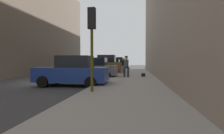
{
  "coord_description": "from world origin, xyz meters",
  "views": [
    {
      "loc": [
        6.4,
        -11.6,
        1.45
      ],
      "look_at": [
        4.16,
        4.46,
        0.94
      ],
      "focal_mm": 28.0,
      "sensor_mm": 36.0,
      "label": 1
    }
  ],
  "objects_px": {
    "fire_hydrant": "(117,71)",
    "traffic_light": "(92,31)",
    "pedestrian_in_jeans": "(124,65)",
    "pedestrian_with_beanie": "(126,65)",
    "parked_blue_sedan": "(73,72)",
    "parked_bronze_suv": "(106,65)",
    "parked_white_van": "(119,63)",
    "duffel_bag": "(143,75)",
    "parked_gray_coupe": "(94,68)",
    "parked_silver_sedan": "(112,65)",
    "parked_black_suv": "(116,64)"
  },
  "relations": [
    {
      "from": "parked_silver_sedan",
      "to": "traffic_light",
      "type": "relative_size",
      "value": 1.18
    },
    {
      "from": "parked_gray_coupe",
      "to": "fire_hydrant",
      "type": "distance_m",
      "value": 3.44
    },
    {
      "from": "parked_gray_coupe",
      "to": "parked_black_suv",
      "type": "xyz_separation_m",
      "value": [
        -0.0,
        17.62,
        0.18
      ]
    },
    {
      "from": "parked_white_van",
      "to": "pedestrian_in_jeans",
      "type": "height_order",
      "value": "parked_white_van"
    },
    {
      "from": "parked_black_suv",
      "to": "pedestrian_in_jeans",
      "type": "distance_m",
      "value": 13.93
    },
    {
      "from": "traffic_light",
      "to": "parked_white_van",
      "type": "bearing_deg",
      "value": 93.42
    },
    {
      "from": "parked_blue_sedan",
      "to": "pedestrian_with_beanie",
      "type": "bearing_deg",
      "value": 58.94
    },
    {
      "from": "fire_hydrant",
      "to": "pedestrian_in_jeans",
      "type": "bearing_deg",
      "value": 60.19
    },
    {
      "from": "parked_blue_sedan",
      "to": "parked_gray_coupe",
      "type": "relative_size",
      "value": 1.0
    },
    {
      "from": "parked_blue_sedan",
      "to": "duffel_bag",
      "type": "xyz_separation_m",
      "value": [
        4.35,
        5.39,
        -0.56
      ]
    },
    {
      "from": "parked_bronze_suv",
      "to": "duffel_bag",
      "type": "relative_size",
      "value": 10.48
    },
    {
      "from": "parked_bronze_suv",
      "to": "parked_white_van",
      "type": "bearing_deg",
      "value": 90.0
    },
    {
      "from": "parked_bronze_suv",
      "to": "parked_black_suv",
      "type": "relative_size",
      "value": 0.99
    },
    {
      "from": "parked_gray_coupe",
      "to": "parked_black_suv",
      "type": "relative_size",
      "value": 0.91
    },
    {
      "from": "parked_white_van",
      "to": "parked_blue_sedan",
      "type": "bearing_deg",
      "value": -90.0
    },
    {
      "from": "fire_hydrant",
      "to": "traffic_light",
      "type": "distance_m",
      "value": 10.94
    },
    {
      "from": "parked_blue_sedan",
      "to": "parked_silver_sedan",
      "type": "height_order",
      "value": "same"
    },
    {
      "from": "parked_bronze_suv",
      "to": "duffel_bag",
      "type": "height_order",
      "value": "parked_bronze_suv"
    },
    {
      "from": "fire_hydrant",
      "to": "pedestrian_with_beanie",
      "type": "distance_m",
      "value": 3.49
    },
    {
      "from": "traffic_light",
      "to": "fire_hydrant",
      "type": "bearing_deg",
      "value": 90.27
    },
    {
      "from": "parked_silver_sedan",
      "to": "parked_gray_coupe",
      "type": "bearing_deg",
      "value": -90.0
    },
    {
      "from": "parked_gray_coupe",
      "to": "parked_silver_sedan",
      "type": "distance_m",
      "value": 12.17
    },
    {
      "from": "parked_silver_sedan",
      "to": "parked_black_suv",
      "type": "xyz_separation_m",
      "value": [
        -0.0,
        5.45,
        0.18
      ]
    },
    {
      "from": "parked_black_suv",
      "to": "fire_hydrant",
      "type": "relative_size",
      "value": 6.6
    },
    {
      "from": "parked_gray_coupe",
      "to": "duffel_bag",
      "type": "relative_size",
      "value": 9.61
    },
    {
      "from": "parked_gray_coupe",
      "to": "parked_blue_sedan",
      "type": "bearing_deg",
      "value": -90.0
    },
    {
      "from": "parked_blue_sedan",
      "to": "parked_bronze_suv",
      "type": "bearing_deg",
      "value": 90.0
    },
    {
      "from": "parked_bronze_suv",
      "to": "parked_black_suv",
      "type": "bearing_deg",
      "value": 90.0
    },
    {
      "from": "parked_gray_coupe",
      "to": "parked_white_van",
      "type": "bearing_deg",
      "value": 90.0
    },
    {
      "from": "parked_blue_sedan",
      "to": "traffic_light",
      "type": "distance_m",
      "value": 3.74
    },
    {
      "from": "parked_blue_sedan",
      "to": "parked_bronze_suv",
      "type": "xyz_separation_m",
      "value": [
        -0.0,
        11.21,
        0.18
      ]
    },
    {
      "from": "parked_bronze_suv",
      "to": "traffic_light",
      "type": "distance_m",
      "value": 14.07
    },
    {
      "from": "pedestrian_in_jeans",
      "to": "pedestrian_with_beanie",
      "type": "height_order",
      "value": "pedestrian_with_beanie"
    },
    {
      "from": "pedestrian_in_jeans",
      "to": "parked_bronze_suv",
      "type": "bearing_deg",
      "value": 137.94
    },
    {
      "from": "duffel_bag",
      "to": "parked_blue_sedan",
      "type": "bearing_deg",
      "value": -128.93
    },
    {
      "from": "parked_blue_sedan",
      "to": "parked_silver_sedan",
      "type": "xyz_separation_m",
      "value": [
        -0.0,
        17.35,
        0.0
      ]
    },
    {
      "from": "traffic_light",
      "to": "pedestrian_with_beanie",
      "type": "bearing_deg",
      "value": 81.96
    },
    {
      "from": "parked_black_suv",
      "to": "parked_white_van",
      "type": "distance_m",
      "value": 5.59
    },
    {
      "from": "parked_gray_coupe",
      "to": "pedestrian_with_beanie",
      "type": "relative_size",
      "value": 2.38
    },
    {
      "from": "fire_hydrant",
      "to": "pedestrian_in_jeans",
      "type": "height_order",
      "value": "pedestrian_in_jeans"
    },
    {
      "from": "fire_hydrant",
      "to": "traffic_light",
      "type": "bearing_deg",
      "value": -89.73
    },
    {
      "from": "parked_bronze_suv",
      "to": "parked_silver_sedan",
      "type": "xyz_separation_m",
      "value": [
        0.0,
        6.13,
        -0.18
      ]
    },
    {
      "from": "parked_white_van",
      "to": "parked_black_suv",
      "type": "bearing_deg",
      "value": -90.0
    },
    {
      "from": "parked_gray_coupe",
      "to": "parked_silver_sedan",
      "type": "height_order",
      "value": "same"
    },
    {
      "from": "traffic_light",
      "to": "pedestrian_in_jeans",
      "type": "height_order",
      "value": "traffic_light"
    },
    {
      "from": "parked_silver_sedan",
      "to": "parked_black_suv",
      "type": "relative_size",
      "value": 0.92
    },
    {
      "from": "parked_blue_sedan",
      "to": "pedestrian_in_jeans",
      "type": "relative_size",
      "value": 2.47
    },
    {
      "from": "fire_hydrant",
      "to": "pedestrian_with_beanie",
      "type": "bearing_deg",
      "value": -71.28
    },
    {
      "from": "parked_blue_sedan",
      "to": "pedestrian_with_beanie",
      "type": "height_order",
      "value": "pedestrian_with_beanie"
    },
    {
      "from": "parked_white_van",
      "to": "fire_hydrant",
      "type": "bearing_deg",
      "value": -84.92
    }
  ]
}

